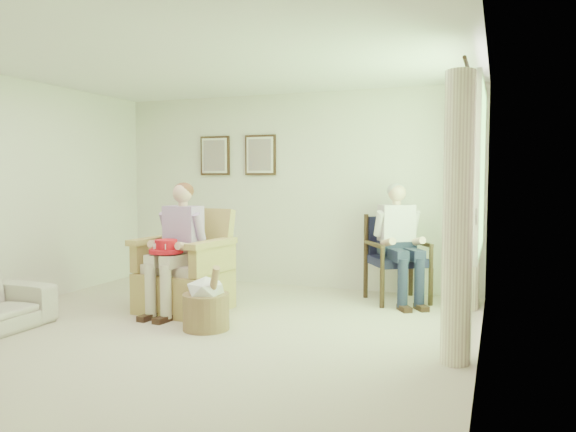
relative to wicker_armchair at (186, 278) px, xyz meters
The scene contains 15 objects.
floor 1.21m from the wicker_armchair, 58.56° to the right, with size 5.50×5.50×0.00m, color beige.
back_wall 2.09m from the wicker_armchair, 71.06° to the left, with size 5.00×0.04×2.60m, color silver.
right_wall 3.39m from the wicker_armchair, 17.66° to the right, with size 0.04×5.50×2.60m, color silver.
ceiling 2.53m from the wicker_armchair, 58.56° to the right, with size 5.00×5.50×0.02m, color white.
window 3.31m from the wicker_armchair, ahead, with size 0.13×2.50×1.63m.
curtain_left 3.14m from the wicker_armchair, 14.68° to the right, with size 0.34×0.34×2.30m, color #FFFAC7.
curtain_right 3.26m from the wicker_armchair, 22.10° to the left, with size 0.34×0.34×2.30m, color #FFFAC7.
framed_print_left 2.30m from the wicker_armchair, 107.57° to the left, with size 0.45×0.05×0.55m.
framed_print_right 2.24m from the wicker_armchair, 84.88° to the left, with size 0.45×0.05×0.55m.
wicker_armchair is the anchor object (origin of this frame).
wood_armchair 2.52m from the wicker_armchair, 32.44° to the left, with size 0.65×0.61×1.00m.
person_wicker 0.49m from the wicker_armchair, 90.00° to the right, with size 0.40×0.63×1.39m.
person_dark 2.48m from the wicker_armchair, 29.15° to the left, with size 0.40×0.63×1.38m.
red_hat 0.52m from the wicker_armchair, 94.29° to the right, with size 0.36×0.36×0.14m.
hatbox 0.88m from the wicker_armchair, 46.48° to the right, with size 0.60×0.60×0.66m.
Camera 1 is at (2.63, -4.38, 1.48)m, focal length 35.00 mm.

